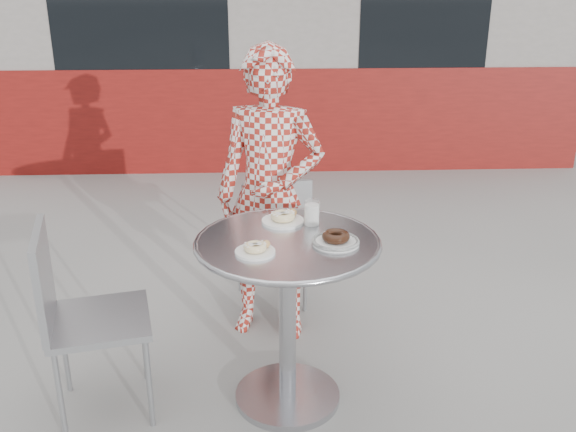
{
  "coord_description": "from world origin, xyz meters",
  "views": [
    {
      "loc": [
        -0.13,
        -2.46,
        1.87
      ],
      "look_at": [
        -0.01,
        0.12,
        0.87
      ],
      "focal_mm": 40.0,
      "sensor_mm": 36.0,
      "label": 1
    }
  ],
  "objects_px": {
    "chair_far": "(272,264)",
    "bistro_table": "(288,282)",
    "plate_far": "(283,218)",
    "plate_checker": "(336,240)",
    "plate_near": "(256,249)",
    "seated_person": "(270,197)",
    "chair_left": "(101,356)",
    "milk_cup": "(312,213)"
  },
  "relations": [
    {
      "from": "seated_person",
      "to": "plate_near",
      "type": "relative_size",
      "value": 9.47
    },
    {
      "from": "chair_far",
      "to": "plate_far",
      "type": "height_order",
      "value": "plate_far"
    },
    {
      "from": "plate_far",
      "to": "plate_checker",
      "type": "xyz_separation_m",
      "value": [
        0.21,
        -0.25,
        -0.0
      ]
    },
    {
      "from": "chair_left",
      "to": "plate_checker",
      "type": "distance_m",
      "value": 1.16
    },
    {
      "from": "chair_far",
      "to": "plate_near",
      "type": "distance_m",
      "value": 1.21
    },
    {
      "from": "seated_person",
      "to": "chair_far",
      "type": "bearing_deg",
      "value": 103.36
    },
    {
      "from": "plate_far",
      "to": "plate_near",
      "type": "bearing_deg",
      "value": -110.59
    },
    {
      "from": "chair_far",
      "to": "plate_checker",
      "type": "height_order",
      "value": "plate_checker"
    },
    {
      "from": "bistro_table",
      "to": "seated_person",
      "type": "xyz_separation_m",
      "value": [
        -0.06,
        0.63,
        0.17
      ]
    },
    {
      "from": "chair_left",
      "to": "plate_near",
      "type": "xyz_separation_m",
      "value": [
        0.69,
        -0.1,
        0.55
      ]
    },
    {
      "from": "bistro_table",
      "to": "plate_far",
      "type": "distance_m",
      "value": 0.3
    },
    {
      "from": "chair_far",
      "to": "plate_far",
      "type": "relative_size",
      "value": 4.24
    },
    {
      "from": "chair_left",
      "to": "plate_far",
      "type": "bearing_deg",
      "value": -86.94
    },
    {
      "from": "bistro_table",
      "to": "chair_left",
      "type": "xyz_separation_m",
      "value": [
        -0.83,
        -0.03,
        -0.33
      ]
    },
    {
      "from": "chair_far",
      "to": "plate_near",
      "type": "height_order",
      "value": "plate_near"
    },
    {
      "from": "chair_left",
      "to": "seated_person",
      "type": "xyz_separation_m",
      "value": [
        0.77,
        0.66,
        0.5
      ]
    },
    {
      "from": "plate_checker",
      "to": "chair_far",
      "type": "bearing_deg",
      "value": 104.3
    },
    {
      "from": "bistro_table",
      "to": "plate_checker",
      "type": "bearing_deg",
      "value": -12.55
    },
    {
      "from": "milk_cup",
      "to": "plate_far",
      "type": "bearing_deg",
      "value": 165.25
    },
    {
      "from": "plate_checker",
      "to": "milk_cup",
      "type": "relative_size",
      "value": 1.78
    },
    {
      "from": "chair_left",
      "to": "plate_far",
      "type": "distance_m",
      "value": 1.01
    },
    {
      "from": "plate_near",
      "to": "milk_cup",
      "type": "height_order",
      "value": "milk_cup"
    },
    {
      "from": "plate_far",
      "to": "milk_cup",
      "type": "distance_m",
      "value": 0.13
    },
    {
      "from": "plate_far",
      "to": "milk_cup",
      "type": "relative_size",
      "value": 1.69
    },
    {
      "from": "plate_checker",
      "to": "milk_cup",
      "type": "xyz_separation_m",
      "value": [
        -0.08,
        0.22,
        0.04
      ]
    },
    {
      "from": "chair_left",
      "to": "milk_cup",
      "type": "xyz_separation_m",
      "value": [
        0.94,
        0.2,
        0.58
      ]
    },
    {
      "from": "plate_far",
      "to": "plate_near",
      "type": "distance_m",
      "value": 0.35
    },
    {
      "from": "seated_person",
      "to": "plate_checker",
      "type": "bearing_deg",
      "value": -53.63
    },
    {
      "from": "plate_far",
      "to": "chair_left",
      "type": "bearing_deg",
      "value": -164.09
    },
    {
      "from": "chair_far",
      "to": "plate_checker",
      "type": "bearing_deg",
      "value": 94.17
    },
    {
      "from": "chair_far",
      "to": "milk_cup",
      "type": "bearing_deg",
      "value": 92.22
    },
    {
      "from": "chair_far",
      "to": "bistro_table",
      "type": "bearing_deg",
      "value": 83.07
    },
    {
      "from": "chair_far",
      "to": "chair_left",
      "type": "height_order",
      "value": "chair_left"
    },
    {
      "from": "milk_cup",
      "to": "plate_near",
      "type": "bearing_deg",
      "value": -130.06
    },
    {
      "from": "chair_far",
      "to": "seated_person",
      "type": "relative_size",
      "value": 0.52
    },
    {
      "from": "plate_far",
      "to": "plate_near",
      "type": "relative_size",
      "value": 1.17
    },
    {
      "from": "chair_left",
      "to": "plate_checker",
      "type": "relative_size",
      "value": 4.4
    },
    {
      "from": "bistro_table",
      "to": "chair_left",
      "type": "bearing_deg",
      "value": -178.06
    },
    {
      "from": "bistro_table",
      "to": "milk_cup",
      "type": "xyz_separation_m",
      "value": [
        0.12,
        0.17,
        0.25
      ]
    },
    {
      "from": "plate_near",
      "to": "chair_far",
      "type": "bearing_deg",
      "value": 85.66
    },
    {
      "from": "seated_person",
      "to": "plate_far",
      "type": "distance_m",
      "value": 0.43
    },
    {
      "from": "bistro_table",
      "to": "seated_person",
      "type": "bearing_deg",
      "value": 95.67
    }
  ]
}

